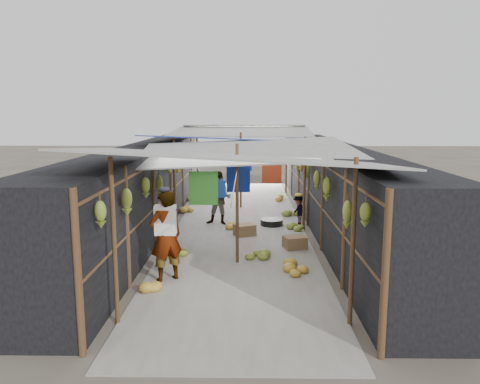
{
  "coord_description": "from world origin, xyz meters",
  "views": [
    {
      "loc": [
        0.2,
        -6.81,
        3.23
      ],
      "look_at": [
        0.03,
        4.91,
        1.25
      ],
      "focal_mm": 35.0,
      "sensor_mm": 36.0,
      "label": 1
    }
  ],
  "objects_px": {
    "shopper_blue": "(219,198)",
    "black_basin": "(272,222)",
    "crate_near": "(245,230)",
    "vendor_elderly": "(166,236)",
    "vendor_seated": "(298,211)"
  },
  "relations": [
    {
      "from": "crate_near",
      "to": "vendor_elderly",
      "type": "distance_m",
      "value": 3.79
    },
    {
      "from": "black_basin",
      "to": "crate_near",
      "type": "bearing_deg",
      "value": -124.5
    },
    {
      "from": "vendor_elderly",
      "to": "vendor_seated",
      "type": "bearing_deg",
      "value": -156.72
    },
    {
      "from": "crate_near",
      "to": "black_basin",
      "type": "relative_size",
      "value": 0.8
    },
    {
      "from": "crate_near",
      "to": "vendor_seated",
      "type": "xyz_separation_m",
      "value": [
        1.55,
        1.16,
        0.29
      ]
    },
    {
      "from": "crate_near",
      "to": "shopper_blue",
      "type": "bearing_deg",
      "value": 97.35
    },
    {
      "from": "crate_near",
      "to": "vendor_seated",
      "type": "height_order",
      "value": "vendor_seated"
    },
    {
      "from": "black_basin",
      "to": "shopper_blue",
      "type": "relative_size",
      "value": 0.41
    },
    {
      "from": "crate_near",
      "to": "vendor_seated",
      "type": "relative_size",
      "value": 0.58
    },
    {
      "from": "black_basin",
      "to": "vendor_elderly",
      "type": "bearing_deg",
      "value": -116.7
    },
    {
      "from": "shopper_blue",
      "to": "black_basin",
      "type": "bearing_deg",
      "value": 7.95
    },
    {
      "from": "black_basin",
      "to": "shopper_blue",
      "type": "distance_m",
      "value": 1.69
    },
    {
      "from": "black_basin",
      "to": "vendor_elderly",
      "type": "distance_m",
      "value": 5.14
    },
    {
      "from": "black_basin",
      "to": "vendor_elderly",
      "type": "relative_size",
      "value": 0.36
    },
    {
      "from": "vendor_seated",
      "to": "vendor_elderly",
      "type": "bearing_deg",
      "value": -47.21
    }
  ]
}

